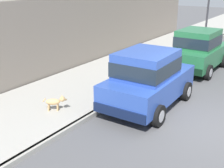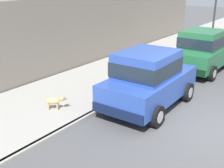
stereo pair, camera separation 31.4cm
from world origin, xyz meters
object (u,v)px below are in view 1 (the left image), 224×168
at_px(car_green_hatchback, 198,49).
at_px(dog_tan, 55,102).
at_px(car_blue_hatchback, 148,78).
at_px(fire_hydrant, 134,72).

height_order(car_green_hatchback, dog_tan, car_green_hatchback).
bearing_deg(car_green_hatchback, car_blue_hatchback, -90.32).
relative_size(dog_tan, fire_hydrant, 0.89).
height_order(car_blue_hatchback, dog_tan, car_blue_hatchback).
bearing_deg(car_blue_hatchback, dog_tan, -134.62).
bearing_deg(dog_tan, car_blue_hatchback, 45.38).
height_order(dog_tan, fire_hydrant, fire_hydrant).
height_order(car_green_hatchback, fire_hydrant, car_green_hatchback).
bearing_deg(dog_tan, car_green_hatchback, 73.36).
height_order(car_blue_hatchback, fire_hydrant, car_blue_hatchback).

